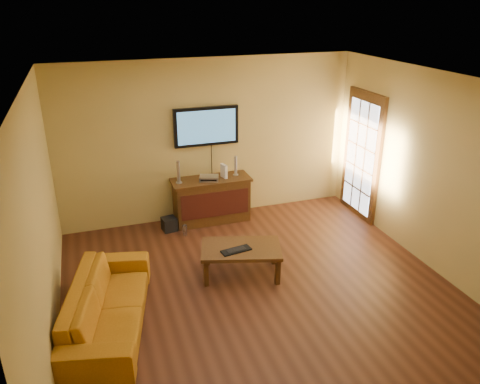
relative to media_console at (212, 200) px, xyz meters
name	(u,v)px	position (x,y,z in m)	size (l,w,h in m)	color
ground_plane	(261,291)	(0.05, -2.24, -0.38)	(5.00, 5.00, 0.00)	#3C1E10
room_walls	(246,155)	(0.05, -1.62, 1.30)	(5.00, 5.00, 5.00)	tan
french_door	(362,157)	(2.51, -0.54, 0.67)	(0.07, 1.02, 2.22)	#3C230D
media_console	(212,200)	(0.00, 0.00, 0.00)	(1.32, 0.50, 0.76)	#3C230D
television	(206,126)	(0.00, 0.21, 1.22)	(1.08, 0.08, 0.64)	black
coffee_table	(241,251)	(-0.07, -1.76, -0.01)	(1.21, 0.92, 0.42)	#3C230D
sofa	(107,298)	(-1.88, -2.32, 0.01)	(2.01, 0.59, 0.79)	#B16E13
speaker_left	(178,173)	(-0.54, -0.01, 0.55)	(0.10, 0.10, 0.38)	silver
speaker_right	(236,166)	(0.45, 0.04, 0.53)	(0.09, 0.09, 0.34)	silver
av_receiver	(209,178)	(-0.04, -0.04, 0.41)	(0.31, 0.22, 0.07)	silver
game_console	(224,171)	(0.23, 0.00, 0.49)	(0.05, 0.17, 0.23)	white
subwoofer	(169,224)	(-0.76, -0.13, -0.27)	(0.22, 0.22, 0.22)	black
bottle	(185,230)	(-0.56, -0.40, -0.29)	(0.07, 0.07, 0.21)	white
keyboard	(236,250)	(-0.16, -1.83, 0.05)	(0.43, 0.21, 0.02)	black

